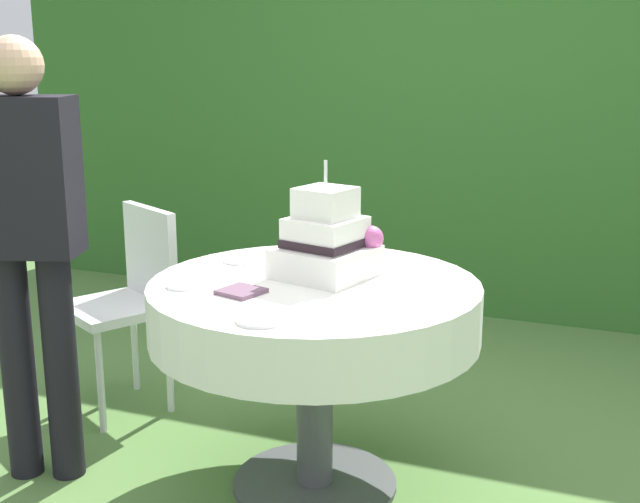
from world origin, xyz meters
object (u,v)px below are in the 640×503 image
(wedding_cake, at_px, (327,242))
(serving_plate_near, at_px, (183,285))
(napkin_stack, at_px, (241,291))
(standing_person, at_px, (28,232))
(serving_plate_left, at_px, (241,260))
(cake_table, at_px, (314,314))
(serving_plate_far, at_px, (261,320))
(garden_chair, at_px, (131,289))

(wedding_cake, relative_size, serving_plate_near, 3.71)
(napkin_stack, xyz_separation_m, standing_person, (-0.79, -0.08, 0.15))
(serving_plate_near, distance_m, serving_plate_left, 0.38)
(standing_person, bearing_deg, cake_table, 16.54)
(serving_plate_far, distance_m, garden_chair, 1.32)
(napkin_stack, bearing_deg, standing_person, -174.58)
(wedding_cake, distance_m, garden_chair, 1.11)
(cake_table, bearing_deg, serving_plate_left, 155.89)
(serving_plate_near, relative_size, standing_person, 0.07)
(serving_plate_far, height_order, standing_person, standing_person)
(serving_plate_left, height_order, garden_chair, garden_chair)
(napkin_stack, bearing_deg, wedding_cake, 58.49)
(serving_plate_left, xyz_separation_m, napkin_stack, (0.19, -0.38, 0.00))
(serving_plate_far, distance_m, serving_plate_left, 0.72)
(napkin_stack, bearing_deg, serving_plate_far, -52.02)
(serving_plate_left, bearing_deg, garden_chair, 162.85)
(napkin_stack, height_order, standing_person, standing_person)
(wedding_cake, distance_m, serving_plate_near, 0.52)
(cake_table, height_order, standing_person, standing_person)
(garden_chair, relative_size, standing_person, 0.56)
(cake_table, xyz_separation_m, standing_person, (-0.97, -0.29, 0.27))
(wedding_cake, xyz_separation_m, serving_plate_left, (-0.38, 0.07, -0.12))
(wedding_cake, distance_m, standing_person, 1.05)
(serving_plate_near, bearing_deg, cake_table, 29.07)
(serving_plate_near, bearing_deg, napkin_stack, 1.41)
(wedding_cake, distance_m, serving_plate_left, 0.40)
(napkin_stack, bearing_deg, serving_plate_left, 117.00)
(cake_table, distance_m, standing_person, 1.04)
(serving_plate_far, bearing_deg, napkin_stack, 127.98)
(cake_table, distance_m, garden_chair, 1.07)
(serving_plate_near, bearing_deg, standing_person, -173.08)
(serving_plate_near, relative_size, garden_chair, 0.12)
(serving_plate_far, xyz_separation_m, garden_chair, (-1.02, 0.81, -0.24))
(cake_table, distance_m, napkin_stack, 0.30)
(serving_plate_far, bearing_deg, wedding_cake, 89.90)
(napkin_stack, height_order, garden_chair, garden_chair)
(serving_plate_near, height_order, standing_person, standing_person)
(garden_chair, bearing_deg, serving_plate_left, -17.15)
(wedding_cake, height_order, garden_chair, wedding_cake)
(wedding_cake, xyz_separation_m, garden_chair, (-1.02, 0.27, -0.35))
(serving_plate_left, bearing_deg, wedding_cake, -10.91)
(serving_plate_far, height_order, napkin_stack, napkin_stack)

